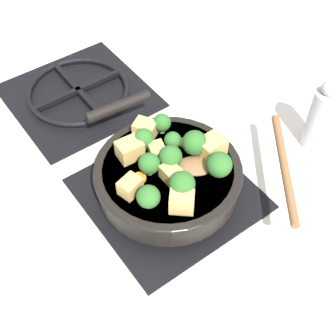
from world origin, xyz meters
TOP-DOWN VIEW (x-y plane):
  - ground_plane at (0.00, 0.00)m, footprint 2.40×2.40m
  - front_burner_grate at (0.00, 0.00)m, footprint 0.31×0.31m
  - rear_burner_grate at (0.00, 0.36)m, footprint 0.31×0.31m
  - skillet_pan at (0.00, 0.00)m, footprint 0.28×0.37m
  - wooden_spoon at (0.12, -0.09)m, footprint 0.26×0.25m
  - tofu_cube_center_large at (-0.00, 0.03)m, footprint 0.04×0.04m
  - tofu_cube_near_handle at (-0.09, -0.01)m, footprint 0.05×0.04m
  - tofu_cube_east_chunk at (-0.01, -0.02)m, footprint 0.03×0.04m
  - tofu_cube_west_chunk at (-0.03, -0.09)m, footprint 0.05×0.05m
  - tofu_cube_back_piece at (-0.04, 0.07)m, footprint 0.05×0.04m
  - tofu_cube_front_piece at (0.09, -0.02)m, footprint 0.05×0.04m
  - tofu_cube_mid_small at (0.01, 0.09)m, footprint 0.05×0.05m
  - broccoli_floret_near_spoon at (0.05, 0.08)m, footprint 0.04×0.04m
  - broccoli_floret_center_top at (0.04, 0.03)m, footprint 0.03×0.03m
  - broccoli_floret_east_rim at (0.06, 0.00)m, footprint 0.05×0.05m
  - broccoli_floret_west_rim at (0.06, -0.07)m, footprint 0.05×0.05m
  - broccoli_floret_north_edge at (-0.01, 0.07)m, footprint 0.04×0.04m
  - broccoli_floret_south_cluster at (-0.02, -0.06)m, footprint 0.05×0.05m
  - broccoli_floret_mid_floret at (0.01, -0.00)m, footprint 0.04×0.04m
  - broccoli_floret_small_inner at (-0.08, -0.05)m, footprint 0.04×0.04m
  - broccoli_floret_tall_stem at (-0.03, 0.01)m, footprint 0.04×0.04m
  - carrot_slice_orange_thin at (0.06, 0.03)m, footprint 0.03×0.03m
  - carrot_slice_near_center at (-0.04, 0.10)m, footprint 0.03×0.03m
  - carrot_slice_edge_slice at (-0.06, 0.01)m, footprint 0.03×0.03m
  - pepper_mill at (0.33, -0.07)m, footprint 0.05×0.05m

SIDE VIEW (x-z plane):
  - ground_plane at x=0.00m, z-range 0.00..0.00m
  - front_burner_grate at x=0.00m, z-range 0.00..0.03m
  - rear_burner_grate at x=0.00m, z-range 0.00..0.03m
  - skillet_pan at x=0.00m, z-range 0.03..0.08m
  - pepper_mill at x=0.33m, z-range -0.01..0.16m
  - carrot_slice_orange_thin at x=0.06m, z-range 0.08..0.09m
  - carrot_slice_near_center at x=-0.04m, z-range 0.08..0.09m
  - carrot_slice_edge_slice at x=-0.06m, z-range 0.08..0.09m
  - wooden_spoon at x=0.12m, z-range 0.08..0.10m
  - tofu_cube_center_large at x=0.00m, z-range 0.08..0.11m
  - tofu_cube_east_chunk at x=-0.01m, z-range 0.08..0.11m
  - tofu_cube_near_handle at x=-0.09m, z-range 0.08..0.11m
  - tofu_cube_mid_small at x=0.01m, z-range 0.08..0.11m
  - tofu_cube_west_chunk at x=-0.03m, z-range 0.08..0.12m
  - tofu_cube_back_piece at x=-0.04m, z-range 0.08..0.12m
  - tofu_cube_front_piece at x=0.09m, z-range 0.08..0.12m
  - broccoli_floret_center_top at x=0.04m, z-range 0.08..0.13m
  - broccoli_floret_near_spoon at x=0.05m, z-range 0.08..0.13m
  - broccoli_floret_north_edge at x=-0.01m, z-range 0.08..0.13m
  - broccoli_floret_tall_stem at x=-0.03m, z-range 0.08..0.13m
  - broccoli_floret_small_inner at x=-0.08m, z-range 0.08..0.13m
  - broccoli_floret_mid_floret at x=0.01m, z-range 0.08..0.13m
  - broccoli_floret_south_cluster at x=-0.02m, z-range 0.08..0.14m
  - broccoli_floret_east_rim at x=0.06m, z-range 0.08..0.14m
  - broccoli_floret_west_rim at x=0.06m, z-range 0.08..0.14m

